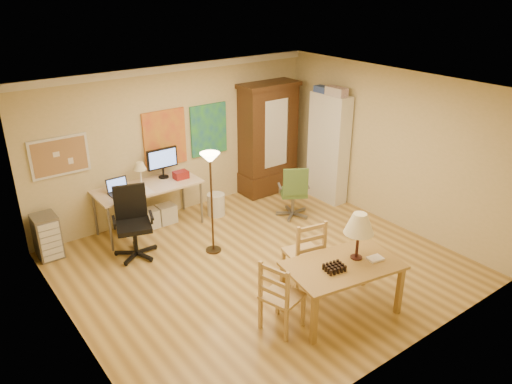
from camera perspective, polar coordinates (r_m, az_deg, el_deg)
floor at (r=7.70m, az=0.60°, el=-8.42°), size 5.50×5.50×0.00m
crown_molding at (r=8.73m, az=-9.43°, el=13.81°), size 5.50×0.08×0.12m
corkboard at (r=8.30m, az=-21.52°, el=3.80°), size 0.90×0.04×0.62m
art_panel_left at (r=8.91m, az=-10.38°, el=6.04°), size 0.80×0.04×1.00m
art_panel_right at (r=9.32m, az=-5.42°, el=7.11°), size 0.75×0.04×0.95m
dining_table at (r=6.45m, az=10.57°, el=-6.82°), size 1.57×1.10×1.36m
ladder_chair_back at (r=7.07m, az=5.58°, el=-7.11°), size 0.57×0.55×1.04m
ladder_chair_left at (r=6.24m, az=2.84°, el=-11.98°), size 0.54×0.55×0.98m
torchiere_lamp at (r=7.53m, az=-5.22°, el=2.09°), size 0.30×0.30×1.66m
computer_desk at (r=8.78m, az=-12.05°, el=-1.07°), size 1.78×0.78×1.35m
office_chair_black at (r=8.06m, az=-13.68°, el=-5.11°), size 0.69×0.69×1.12m
office_chair_green at (r=9.09m, az=4.27°, el=-1.27°), size 0.62×0.62×1.00m
drawer_cart at (r=8.41m, az=-22.75°, el=-4.71°), size 0.35×0.42×0.71m
armoire at (r=9.94m, az=1.38°, el=5.33°), size 1.20×0.57×2.21m
bookshelf at (r=9.64m, az=8.27°, el=4.96°), size 0.31×0.83×2.08m
wastebin at (r=9.18m, az=-4.58°, el=-1.43°), size 0.33×0.33×0.41m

